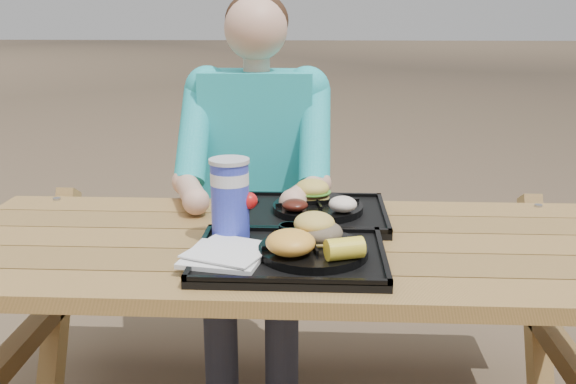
{
  "coord_description": "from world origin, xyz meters",
  "views": [
    {
      "loc": [
        0.08,
        -1.57,
        1.32
      ],
      "look_at": [
        0.0,
        0.0,
        0.88
      ],
      "focal_mm": 40.0,
      "sensor_mm": 36.0,
      "label": 1
    }
  ],
  "objects": [
    {
      "name": "picnic_table",
      "position": [
        0.0,
        0.0,
        0.38
      ],
      "size": [
        1.8,
        1.49,
        0.75
      ],
      "primitive_type": null,
      "color": "#999999",
      "rests_on": "ground"
    },
    {
      "name": "tray_near",
      "position": [
        0.01,
        -0.15,
        0.76
      ],
      "size": [
        0.45,
        0.35,
        0.02
      ],
      "primitive_type": "cube",
      "color": "black",
      "rests_on": "picnic_table"
    },
    {
      "name": "tray_far",
      "position": [
        0.05,
        0.18,
        0.76
      ],
      "size": [
        0.45,
        0.35,
        0.02
      ],
      "primitive_type": "cube",
      "color": "black",
      "rests_on": "picnic_table"
    },
    {
      "name": "plate_near",
      "position": [
        0.07,
        -0.15,
        0.78
      ],
      "size": [
        0.26,
        0.26,
        0.02
      ],
      "primitive_type": "cylinder",
      "color": "black",
      "rests_on": "tray_near"
    },
    {
      "name": "plate_far",
      "position": [
        0.08,
        0.19,
        0.78
      ],
      "size": [
        0.26,
        0.26,
        0.02
      ],
      "primitive_type": "cylinder",
      "color": "black",
      "rests_on": "tray_far"
    },
    {
      "name": "napkin_stack",
      "position": [
        -0.14,
        -0.19,
        0.78
      ],
      "size": [
        0.21,
        0.21,
        0.02
      ],
      "primitive_type": "cube",
      "rotation": [
        0.0,
        0.0,
        -0.18
      ],
      "color": "white",
      "rests_on": "tray_near"
    },
    {
      "name": "soda_cup",
      "position": [
        -0.14,
        -0.04,
        0.87
      ],
      "size": [
        0.1,
        0.1,
        0.19
      ],
      "primitive_type": "cylinder",
      "color": "#1827B6",
      "rests_on": "tray_near"
    },
    {
      "name": "condiment_bbq",
      "position": [
        0.01,
        -0.03,
        0.79
      ],
      "size": [
        0.05,
        0.05,
        0.03
      ],
      "primitive_type": "cylinder",
      "color": "black",
      "rests_on": "tray_near"
    },
    {
      "name": "condiment_mustard",
      "position": [
        0.07,
        -0.02,
        0.79
      ],
      "size": [
        0.05,
        0.05,
        0.03
      ],
      "primitive_type": "cylinder",
      "color": "yellow",
      "rests_on": "tray_near"
    },
    {
      "name": "sandwich",
      "position": [
        0.08,
        -0.11,
        0.84
      ],
      "size": [
        0.11,
        0.11,
        0.11
      ],
      "primitive_type": null,
      "color": "gold",
      "rests_on": "plate_near"
    },
    {
      "name": "mac_cheese",
      "position": [
        0.02,
        -0.2,
        0.82
      ],
      "size": [
        0.11,
        0.11,
        0.06
      ],
      "primitive_type": "ellipsoid",
      "color": "#F6B340",
      "rests_on": "plate_near"
    },
    {
      "name": "corn_cob",
      "position": [
        0.14,
        -0.23,
        0.81
      ],
      "size": [
        0.11,
        0.11,
        0.05
      ],
      "primitive_type": null,
      "rotation": [
        0.0,
        0.0,
        0.33
      ],
      "color": "yellow",
      "rests_on": "plate_near"
    },
    {
      "name": "cutlery_far",
      "position": [
        -0.13,
        0.19,
        0.77
      ],
      "size": [
        0.07,
        0.18,
        0.01
      ],
      "primitive_type": "cube",
      "rotation": [
        0.0,
        0.0,
        -0.23
      ],
      "color": "black",
      "rests_on": "tray_far"
    },
    {
      "name": "burger",
      "position": [
        0.06,
        0.25,
        0.84
      ],
      "size": [
        0.1,
        0.1,
        0.09
      ],
      "primitive_type": null,
      "color": "#DDBB4E",
      "rests_on": "plate_far"
    },
    {
      "name": "baked_beans",
      "position": [
        0.01,
        0.13,
        0.81
      ],
      "size": [
        0.07,
        0.07,
        0.03
      ],
      "primitive_type": "ellipsoid",
      "color": "#44150D",
      "rests_on": "plate_far"
    },
    {
      "name": "potato_salad",
      "position": [
        0.15,
        0.13,
        0.81
      ],
      "size": [
        0.08,
        0.08,
        0.04
      ],
      "primitive_type": "ellipsoid",
      "color": "white",
      "rests_on": "plate_far"
    },
    {
      "name": "diner",
      "position": [
        -0.14,
        0.61,
        0.64
      ],
      "size": [
        0.48,
        0.84,
        1.28
      ],
      "primitive_type": null,
      "color": "teal",
      "rests_on": "ground"
    }
  ]
}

